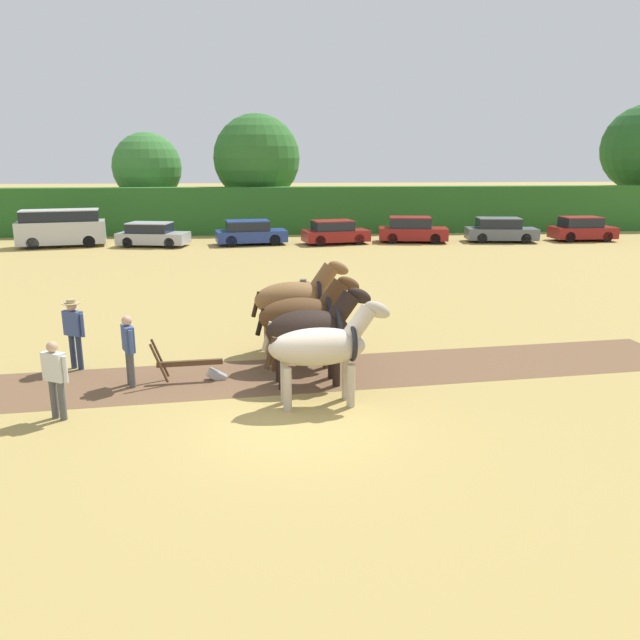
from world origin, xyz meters
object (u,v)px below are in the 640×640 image
(draft_horse_lead_right, at_px, (312,330))
(tree_left, at_px, (147,167))
(draft_horse_trail_left, at_px, (303,316))
(parked_car_center, at_px, (335,232))
(draft_horse_trail_right, at_px, (296,299))
(parked_car_left, at_px, (152,235))
(farmer_at_plow, at_px, (129,345))
(parked_van, at_px, (61,228))
(plow, at_px, (196,368))
(parked_car_right, at_px, (500,230))
(farmer_beside_team, at_px, (303,301))
(parked_car_center_left, at_px, (250,233))
(draft_horse_lead_left, at_px, (323,347))
(parked_car_far_right, at_px, (582,229))
(parked_car_center_right, at_px, (412,230))
(tree_center_left, at_px, (257,158))
(farmer_onlooker_right, at_px, (74,328))
(farmer_onlooker_left, at_px, (55,375))

(draft_horse_lead_right, bearing_deg, tree_left, 100.43)
(draft_horse_trail_left, distance_m, parked_car_center, 23.12)
(draft_horse_trail_right, distance_m, parked_car_left, 22.73)
(farmer_at_plow, bearing_deg, parked_van, 85.97)
(tree_left, xyz_separation_m, plow, (6.59, -32.87, -4.12))
(draft_horse_trail_right, height_order, parked_car_right, draft_horse_trail_right)
(parked_car_left, height_order, parked_car_right, parked_car_right)
(farmer_beside_team, bearing_deg, plow, -124.71)
(parked_car_center_left, xyz_separation_m, parked_car_center, (5.15, -0.16, -0.02))
(draft_horse_trail_left, height_order, farmer_at_plow, draft_horse_trail_left)
(draft_horse_lead_left, relative_size, parked_car_far_right, 0.70)
(draft_horse_lead_left, relative_size, parked_car_center_right, 0.62)
(draft_horse_lead_right, distance_m, farmer_beside_team, 4.61)
(draft_horse_trail_right, bearing_deg, parked_car_right, 51.88)
(parked_car_left, xyz_separation_m, parked_car_far_right, (26.74, 0.14, 0.05))
(plow, bearing_deg, parked_car_left, 96.58)
(draft_horse_lead_right, height_order, parked_van, draft_horse_lead_right)
(parked_van, relative_size, parked_car_center_right, 1.17)
(plow, xyz_separation_m, parked_car_center_left, (0.84, 23.92, 0.39))
(parked_car_center_left, relative_size, parked_car_center_right, 1.00)
(draft_horse_lead_left, relative_size, draft_horse_lead_right, 1.05)
(draft_horse_lead_left, height_order, farmer_beside_team, draft_horse_lead_left)
(farmer_beside_team, bearing_deg, tree_center_left, 92.41)
(farmer_onlooker_right, bearing_deg, plow, -79.91)
(draft_horse_lead_left, relative_size, farmer_at_plow, 1.64)
(plow, height_order, parked_car_center_right, parked_car_center_right)
(draft_horse_lead_left, xyz_separation_m, parked_car_center, (3.14, 25.48, -0.60))
(farmer_onlooker_left, bearing_deg, farmer_onlooker_right, 38.09)
(farmer_onlooker_right, relative_size, parked_car_far_right, 0.45)
(farmer_beside_team, distance_m, parked_car_center_right, 21.49)
(draft_horse_lead_right, distance_m, parked_car_left, 25.30)
(parked_car_center, bearing_deg, parked_car_left, 169.51)
(tree_left, height_order, draft_horse_trail_right, tree_left)
(farmer_beside_team, xyz_separation_m, parked_van, (-13.09, 19.84, 0.19))
(farmer_at_plow, height_order, parked_car_left, farmer_at_plow)
(farmer_at_plow, relative_size, parked_car_right, 0.37)
(farmer_at_plow, xyz_separation_m, parked_car_left, (-3.48, 23.89, -0.30))
(parked_car_center_left, bearing_deg, draft_horse_lead_right, -94.33)
(draft_horse_trail_left, xyz_separation_m, farmer_onlooker_right, (-5.68, 0.24, -0.25))
(draft_horse_lead_left, height_order, draft_horse_trail_left, draft_horse_trail_left)
(parked_car_center, bearing_deg, plow, -115.07)
(draft_horse_trail_right, bearing_deg, parked_car_left, 103.91)
(farmer_onlooker_right, xyz_separation_m, parked_car_center_right, (13.95, 22.96, -0.31))
(parked_car_center, height_order, parked_car_far_right, parked_car_far_right)
(parked_car_left, distance_m, parked_car_right, 21.37)
(plow, distance_m, parked_car_right, 28.87)
(draft_horse_lead_right, height_order, parked_car_center_left, draft_horse_lead_right)
(parked_van, distance_m, parked_car_right, 26.69)
(draft_horse_lead_left, xyz_separation_m, parked_car_left, (-7.81, 25.41, -0.61))
(tree_left, bearing_deg, parked_car_left, -79.86)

